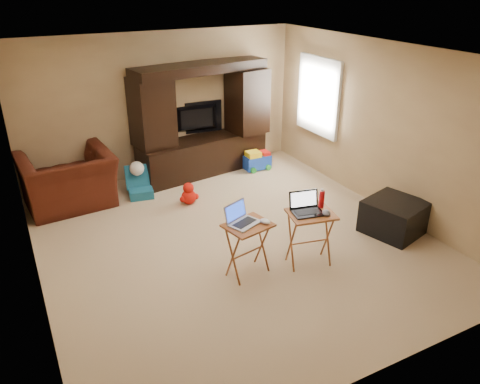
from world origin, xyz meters
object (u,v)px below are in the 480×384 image
tray_table_left (248,249)px  laptop_left (245,215)px  push_toy (257,160)px  laptop_right (308,204)px  plush_toy (189,193)px  mouse_left (265,221)px  child_rocker (140,182)px  water_bottle (322,199)px  tray_table_right (310,239)px  mouse_right (326,213)px  recliner (68,181)px  ottoman (394,217)px  entertainment_center (202,120)px  television (197,119)px

tray_table_left → laptop_left: size_ratio=1.91×
push_toy → laptop_right: laptop_right is taller
plush_toy → mouse_left: (0.11, -2.19, 0.53)m
laptop_left → mouse_left: laptop_left is taller
child_rocker → water_bottle: 3.24m
push_toy → laptop_right: (-1.02, -3.03, 0.64)m
tray_table_right → water_bottle: bearing=33.8°
push_toy → laptop_right: bearing=-108.1°
laptop_left → tray_table_left: bearing=-67.4°
tray_table_left → water_bottle: 1.10m
push_toy → mouse_right: bearing=-104.5°
laptop_left → mouse_right: (0.95, -0.31, -0.06)m
mouse_right → mouse_left: bearing=164.1°
tray_table_right → mouse_right: bearing=-30.7°
recliner → plush_toy: (1.67, -0.79, -0.25)m
child_rocker → ottoman: (2.84, -2.79, -0.02)m
child_rocker → laptop_right: laptop_right is taller
ottoman → tray_table_right: bearing=-176.0°
laptop_right → tray_table_left: bearing=-178.7°
laptop_left → mouse_left: (0.22, -0.10, -0.09)m
ottoman → recliner: bearing=142.8°
recliner → push_toy: (3.36, -0.02, -0.25)m
push_toy → mouse_right: 3.33m
entertainment_center → laptop_right: bearing=-99.7°
child_rocker → tray_table_right: bearing=-55.9°
recliner → child_rocker: 1.10m
television → tray_table_right: 3.67m
laptop_right → mouse_right: size_ratio=2.58×
child_rocker → push_toy: 2.29m
television → recliner: bearing=18.2°
television → entertainment_center: bearing=95.3°
plush_toy → laptop_left: bearing=-93.1°
tray_table_right → laptop_left: bearing=179.1°
child_rocker → laptop_left: bearing=-70.0°
laptop_left → laptop_right: size_ratio=0.96×
recliner → tray_table_right: bearing=123.2°
recliner → laptop_right: laptop_right is taller
child_rocker → ottoman: child_rocker is taller
entertainment_center → tray_table_right: 3.45m
entertainment_center → water_bottle: entertainment_center is taller
entertainment_center → push_toy: bearing=-28.3°
tray_table_right → laptop_right: 0.48m
tray_table_right → water_bottle: 0.51m
push_toy → plush_toy: bearing=-155.0°
entertainment_center → ottoman: entertainment_center is taller
television → ottoman: (1.49, -3.52, -0.71)m
mouse_left → mouse_right: mouse_right is taller
plush_toy → tray_table_left: size_ratio=0.54×
television → tray_table_left: (-0.83, -3.47, -0.61)m
television → tray_table_right: (-0.04, -3.63, -0.59)m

